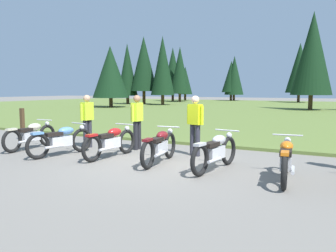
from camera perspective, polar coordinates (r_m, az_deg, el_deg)
name	(u,v)px	position (r m, az deg, el deg)	size (l,w,h in m)	color
ground_plane	(157,165)	(8.51, -1.89, -6.42)	(140.00, 140.00, 0.00)	slate
grass_moorland	(296,110)	(32.57, 20.45, 2.56)	(80.00, 44.00, 0.10)	#5B7033
forest_treeline	(262,65)	(39.23, 15.29, 9.76)	(42.98, 28.11, 8.97)	#47331E
motorcycle_cream	(31,135)	(11.42, -21.79, -1.41)	(0.62, 2.10, 0.88)	black
motorcycle_sky_blue	(61,140)	(10.06, -17.27, -2.21)	(0.69, 2.08, 0.88)	black
motorcycle_red	(111,142)	(9.43, -9.47, -2.56)	(0.62, 2.10, 0.88)	black
motorcycle_maroon	(160,146)	(8.59, -1.37, -3.32)	(0.62, 2.10, 0.88)	black
motorcycle_silver	(216,151)	(7.94, 7.88, -4.16)	(0.62, 2.10, 0.88)	black
motorcycle_orange	(286,159)	(7.36, 18.97, -5.25)	(0.62, 2.10, 0.88)	black
rider_checking_bike	(137,119)	(10.54, -5.14, 1.20)	(0.23, 0.55, 1.67)	black
rider_near_row_end	(87,118)	(11.13, -13.24, 1.32)	(0.26, 0.55, 1.67)	#2D2D38
rider_with_back_turned	(195,122)	(9.51, 4.52, 0.68)	(0.54, 0.30, 1.67)	#2D2D38
trail_marker_post	(22,125)	(13.39, -22.97, 0.23)	(0.12, 0.12, 1.17)	#47331E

